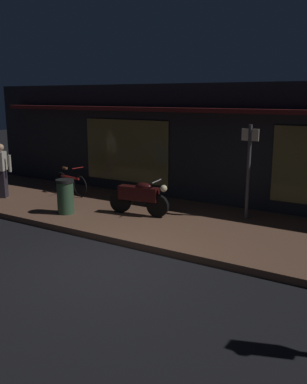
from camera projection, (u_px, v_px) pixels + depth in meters
ground_plane at (110, 265)px, 8.32m from camera, size 60.00×60.00×0.00m
sidewalk_slab at (183, 224)px, 10.77m from camera, size 18.00×4.00×0.15m
storefront_building at (236, 143)px, 13.18m from camera, size 18.00×3.30×3.60m
motorcycle at (140, 197)px, 11.19m from camera, size 1.70×0.56×0.97m
bicycle_parked at (70, 183)px, 13.60m from camera, size 1.64×0.44×0.91m
person_photographer at (2, 170)px, 13.06m from camera, size 0.57×0.44×1.67m
sign_post at (249, 166)px, 10.67m from camera, size 0.44×0.09×2.40m
trash_bin at (65, 196)px, 11.33m from camera, size 0.48×0.48×0.93m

